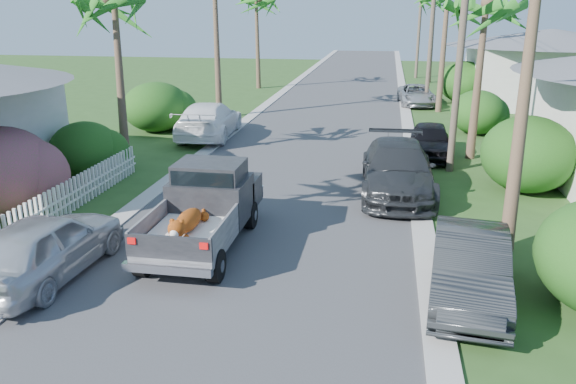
% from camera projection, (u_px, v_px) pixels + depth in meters
% --- Properties ---
extents(ground, '(120.00, 120.00, 0.00)m').
position_uv_depth(ground, '(191.00, 359.00, 9.77)').
color(ground, '#2A4B1C').
rests_on(ground, ground).
extents(road, '(8.00, 100.00, 0.02)m').
position_uv_depth(road, '(332.00, 111.00, 33.17)').
color(road, '#38383A').
rests_on(road, ground).
extents(curb_left, '(0.60, 100.00, 0.06)m').
position_uv_depth(curb_left, '(261.00, 109.00, 33.86)').
color(curb_left, '#A5A39E').
rests_on(curb_left, ground).
extents(curb_right, '(0.60, 100.00, 0.06)m').
position_uv_depth(curb_right, '(406.00, 113.00, 32.46)').
color(curb_right, '#A5A39E').
rests_on(curb_right, ground).
extents(pickup_truck, '(1.98, 5.12, 2.06)m').
position_uv_depth(pickup_truck, '(208.00, 204.00, 14.43)').
color(pickup_truck, black).
rests_on(pickup_truck, ground).
extents(parked_car_rn, '(1.95, 4.41, 1.41)m').
position_uv_depth(parked_car_rn, '(470.00, 267.00, 11.61)').
color(parked_car_rn, '#272A2C').
rests_on(parked_car_rn, ground).
extents(parked_car_rm, '(2.47, 5.70, 1.63)m').
position_uv_depth(parked_car_rm, '(397.00, 169.00, 18.25)').
color(parked_car_rm, '#282A2D').
rests_on(parked_car_rm, ground).
extents(parked_car_rf, '(1.71, 4.05, 1.37)m').
position_uv_depth(parked_car_rf, '(431.00, 141.00, 22.78)').
color(parked_car_rf, black).
rests_on(parked_car_rf, ground).
extents(parked_car_rd, '(2.40, 4.61, 1.24)m').
position_uv_depth(parked_car_rd, '(417.00, 95.00, 35.15)').
color(parked_car_rd, '#A6A8AC').
rests_on(parked_car_rd, ground).
extents(parked_car_ln, '(2.01, 4.51, 1.51)m').
position_uv_depth(parked_car_ln, '(45.00, 247.00, 12.49)').
color(parked_car_ln, '#BABDC2').
rests_on(parked_car_ln, ground).
extents(parked_car_lf, '(2.69, 5.82, 1.65)m').
position_uv_depth(parked_car_lf, '(209.00, 120.00, 26.22)').
color(parked_car_lf, white).
rests_on(parked_car_lf, ground).
extents(palm_r_b, '(4.40, 4.40, 7.20)m').
position_uv_depth(palm_r_b, '(486.00, 4.00, 20.88)').
color(palm_r_b, brown).
rests_on(palm_r_b, ground).
extents(shrub_l_b, '(3.00, 3.30, 2.60)m').
position_uv_depth(shrub_l_b, '(0.00, 172.00, 16.25)').
color(shrub_l_b, '#C61C67').
rests_on(shrub_l_b, ground).
extents(shrub_l_c, '(2.40, 2.64, 2.00)m').
position_uv_depth(shrub_l_c, '(85.00, 150.00, 20.02)').
color(shrub_l_c, '#1A4213').
rests_on(shrub_l_c, ground).
extents(shrub_l_d, '(3.20, 3.52, 2.40)m').
position_uv_depth(shrub_l_d, '(156.00, 107.00, 27.54)').
color(shrub_l_d, '#1A4213').
rests_on(shrub_l_d, ground).
extents(shrub_r_b, '(3.00, 3.30, 2.50)m').
position_uv_depth(shrub_r_b, '(528.00, 154.00, 18.40)').
color(shrub_r_b, '#1A4213').
rests_on(shrub_r_b, ground).
extents(shrub_r_c, '(2.60, 2.86, 2.10)m').
position_uv_depth(shrub_r_c, '(478.00, 112.00, 26.94)').
color(shrub_r_c, '#1A4213').
rests_on(shrub_r_c, ground).
extents(shrub_r_d, '(3.20, 3.52, 2.60)m').
position_uv_depth(shrub_r_d, '(464.00, 82.00, 36.14)').
color(shrub_r_d, '#1A4213').
rests_on(shrub_r_d, ground).
extents(picket_fence, '(0.10, 11.00, 1.00)m').
position_uv_depth(picket_fence, '(51.00, 207.00, 15.73)').
color(picket_fence, white).
rests_on(picket_fence, ground).
extents(house_right_far, '(9.00, 8.00, 4.60)m').
position_uv_depth(house_right_far, '(548.00, 70.00, 35.07)').
color(house_right_far, silver).
rests_on(house_right_far, ground).
extents(utility_pole_b, '(1.60, 0.26, 9.00)m').
position_uv_depth(utility_pole_b, '(461.00, 44.00, 19.59)').
color(utility_pole_b, brown).
rests_on(utility_pole_b, ground).
extents(utility_pole_c, '(1.60, 0.26, 9.00)m').
position_uv_depth(utility_pole_c, '(432.00, 29.00, 33.63)').
color(utility_pole_c, brown).
rests_on(utility_pole_c, ground).
extents(utility_pole_d, '(1.60, 0.26, 9.00)m').
position_uv_depth(utility_pole_d, '(419.00, 23.00, 47.67)').
color(utility_pole_d, brown).
rests_on(utility_pole_d, ground).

